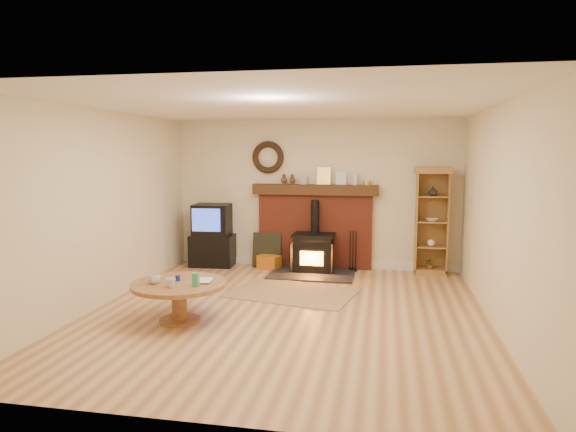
% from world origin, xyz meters
% --- Properties ---
extents(ground, '(5.50, 5.50, 0.00)m').
position_xyz_m(ground, '(0.00, 0.00, 0.00)').
color(ground, '#A67245').
rests_on(ground, ground).
extents(room_shell, '(5.02, 5.52, 2.61)m').
position_xyz_m(room_shell, '(-0.02, 0.09, 1.72)').
color(room_shell, beige).
rests_on(room_shell, ground).
extents(chimney_breast, '(2.20, 0.22, 1.78)m').
position_xyz_m(chimney_breast, '(0.00, 2.67, 0.80)').
color(chimney_breast, '#943825').
rests_on(chimney_breast, ground).
extents(wood_stove, '(1.40, 1.00, 1.22)m').
position_xyz_m(wood_stove, '(0.03, 2.27, 0.32)').
color(wood_stove, black).
rests_on(wood_stove, ground).
extents(area_rug, '(1.98, 1.55, 0.01)m').
position_xyz_m(area_rug, '(-0.08, 0.94, 0.01)').
color(area_rug, brown).
rests_on(area_rug, ground).
extents(tv_unit, '(0.79, 0.58, 1.12)m').
position_xyz_m(tv_unit, '(-1.83, 2.47, 0.53)').
color(tv_unit, black).
rests_on(tv_unit, ground).
extents(curio_cabinet, '(0.58, 0.42, 1.80)m').
position_xyz_m(curio_cabinet, '(1.98, 2.55, 0.90)').
color(curio_cabinet, olive).
rests_on(curio_cabinet, ground).
extents(firelog_box, '(0.44, 0.36, 0.24)m').
position_xyz_m(firelog_box, '(-0.77, 2.40, 0.12)').
color(firelog_box, orange).
rests_on(firelog_box, ground).
extents(leaning_painting, '(0.51, 0.14, 0.61)m').
position_xyz_m(leaning_painting, '(-0.85, 2.55, 0.31)').
color(leaning_painting, black).
rests_on(leaning_painting, ground).
extents(fire_tools, '(0.16, 0.16, 0.70)m').
position_xyz_m(fire_tools, '(0.69, 2.50, 0.13)').
color(fire_tools, black).
rests_on(fire_tools, ground).
extents(coffee_table, '(1.15, 1.15, 0.64)m').
position_xyz_m(coffee_table, '(-1.22, -0.55, 0.39)').
color(coffee_table, brown).
rests_on(coffee_table, ground).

